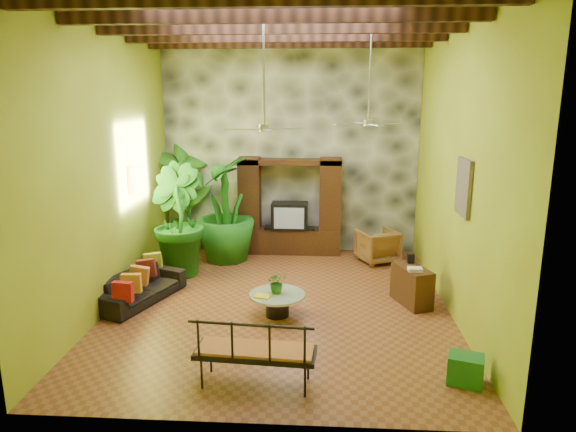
# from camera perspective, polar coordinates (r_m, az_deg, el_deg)

# --- Properties ---
(ground) EXTENTS (7.00, 7.00, 0.00)m
(ground) POSITION_cam_1_polar(r_m,az_deg,el_deg) (9.49, -0.94, -9.74)
(ground) COLOR brown
(ground) RESTS_ON ground
(ceiling) EXTENTS (6.00, 7.00, 0.02)m
(ceiling) POSITION_cam_1_polar(r_m,az_deg,el_deg) (8.82, -1.07, 21.69)
(ceiling) COLOR silver
(ceiling) RESTS_ON back_wall
(back_wall) EXTENTS (6.00, 0.02, 5.00)m
(back_wall) POSITION_cam_1_polar(r_m,az_deg,el_deg) (12.28, 0.30, 7.64)
(back_wall) COLOR olive
(back_wall) RESTS_ON ground
(left_wall) EXTENTS (0.02, 7.00, 5.00)m
(left_wall) POSITION_cam_1_polar(r_m,az_deg,el_deg) (9.53, -19.37, 5.24)
(left_wall) COLOR olive
(left_wall) RESTS_ON ground
(right_wall) EXTENTS (0.02, 7.00, 5.00)m
(right_wall) POSITION_cam_1_polar(r_m,az_deg,el_deg) (9.08, 18.30, 4.95)
(right_wall) COLOR olive
(right_wall) RESTS_ON ground
(stone_accent_wall) EXTENTS (5.98, 0.10, 4.98)m
(stone_accent_wall) POSITION_cam_1_polar(r_m,az_deg,el_deg) (12.22, 0.28, 7.62)
(stone_accent_wall) COLOR #323339
(stone_accent_wall) RESTS_ON ground
(ceiling_beams) EXTENTS (5.95, 5.36, 0.22)m
(ceiling_beams) POSITION_cam_1_polar(r_m,az_deg,el_deg) (8.79, -1.07, 20.27)
(ceiling_beams) COLOR #3D1F13
(ceiling_beams) RESTS_ON ceiling
(entertainment_center) EXTENTS (2.40, 0.55, 2.30)m
(entertainment_center) POSITION_cam_1_polar(r_m,az_deg,el_deg) (12.17, 0.19, 0.27)
(entertainment_center) COLOR black
(entertainment_center) RESTS_ON ground
(ceiling_fan_front) EXTENTS (1.28, 1.28, 1.86)m
(ceiling_fan_front) POSITION_cam_1_polar(r_m,az_deg,el_deg) (8.35, -2.64, 11.15)
(ceiling_fan_front) COLOR #A9A9AE
(ceiling_fan_front) RESTS_ON ceiling
(ceiling_fan_back) EXTENTS (1.28, 1.28, 1.86)m
(ceiling_fan_back) POSITION_cam_1_polar(r_m,az_deg,el_deg) (9.95, 8.95, 11.35)
(ceiling_fan_back) COLOR #A9A9AE
(ceiling_fan_back) RESTS_ON ceiling
(wall_art_mask) EXTENTS (0.06, 0.32, 0.55)m
(wall_art_mask) POSITION_cam_1_polar(r_m,az_deg,el_deg) (10.49, -16.92, 3.88)
(wall_art_mask) COLOR gold
(wall_art_mask) RESTS_ON left_wall
(wall_art_painting) EXTENTS (0.06, 0.70, 0.90)m
(wall_art_painting) POSITION_cam_1_polar(r_m,az_deg,el_deg) (8.53, 18.93, 3.04)
(wall_art_painting) COLOR #244F85
(wall_art_painting) RESTS_ON right_wall
(sofa) EXTENTS (1.34, 2.01, 0.55)m
(sofa) POSITION_cam_1_polar(r_m,az_deg,el_deg) (9.90, -16.12, -7.59)
(sofa) COLOR black
(sofa) RESTS_ON ground
(wicker_armchair) EXTENTS (1.06, 1.07, 0.75)m
(wicker_armchair) POSITION_cam_1_polar(r_m,az_deg,el_deg) (11.83, 9.92, -3.29)
(wicker_armchair) COLOR olive
(wicker_armchair) RESTS_ON ground
(tall_plant_a) EXTENTS (1.71, 1.56, 2.69)m
(tall_plant_a) POSITION_cam_1_polar(r_m,az_deg,el_deg) (12.50, -11.31, 2.13)
(tall_plant_a) COLOR #266219
(tall_plant_a) RESTS_ON ground
(tall_plant_b) EXTENTS (1.65, 1.65, 2.35)m
(tall_plant_b) POSITION_cam_1_polar(r_m,az_deg,el_deg) (10.95, -12.36, -0.41)
(tall_plant_b) COLOR #185E19
(tall_plant_b) RESTS_ON ground
(tall_plant_c) EXTENTS (1.37, 1.37, 2.40)m
(tall_plant_c) POSITION_cam_1_polar(r_m,az_deg,el_deg) (11.67, -7.00, 0.78)
(tall_plant_c) COLOR #1E6A1C
(tall_plant_c) RESTS_ON ground
(coffee_table) EXTENTS (0.96, 0.96, 0.40)m
(coffee_table) POSITION_cam_1_polar(r_m,az_deg,el_deg) (8.93, -1.20, -9.48)
(coffee_table) COLOR black
(coffee_table) RESTS_ON ground
(centerpiece_plant) EXTENTS (0.41, 0.38, 0.38)m
(centerpiece_plant) POSITION_cam_1_polar(r_m,az_deg,el_deg) (8.85, -1.23, -7.38)
(centerpiece_plant) COLOR #226119
(centerpiece_plant) RESTS_ON coffee_table
(yellow_tray) EXTENTS (0.30, 0.25, 0.03)m
(yellow_tray) POSITION_cam_1_polar(r_m,az_deg,el_deg) (8.74, -2.83, -8.90)
(yellow_tray) COLOR yellow
(yellow_tray) RESTS_ON coffee_table
(iron_bench) EXTENTS (1.61, 0.68, 0.57)m
(iron_bench) POSITION_cam_1_polar(r_m,az_deg,el_deg) (6.81, -3.71, -14.58)
(iron_bench) COLOR black
(iron_bench) RESTS_ON ground
(side_console) EXTENTS (0.69, 0.96, 0.70)m
(side_console) POSITION_cam_1_polar(r_m,az_deg,el_deg) (9.63, 13.59, -7.52)
(side_console) COLOR #3B2612
(side_console) RESTS_ON ground
(green_bin) EXTENTS (0.53, 0.46, 0.39)m
(green_bin) POSITION_cam_1_polar(r_m,az_deg,el_deg) (7.42, 19.12, -15.81)
(green_bin) COLOR #1B672C
(green_bin) RESTS_ON ground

